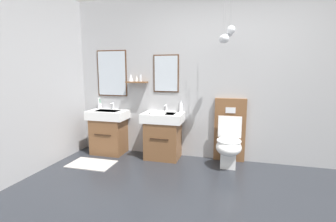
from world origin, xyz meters
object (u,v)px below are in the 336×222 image
(vanity_sink_left, at_px, (109,131))
(toothbrush_cup, at_px, (100,106))
(vanity_sink_right, at_px, (163,134))
(toilet, at_px, (229,140))
(folded_hand_towel, at_px, (158,113))
(soap_dispenser, at_px, (181,107))

(vanity_sink_left, distance_m, toothbrush_cup, 0.50)
(vanity_sink_right, distance_m, toothbrush_cup, 1.30)
(vanity_sink_right, distance_m, toilet, 1.05)
(folded_hand_towel, bearing_deg, soap_dispenser, 44.01)
(vanity_sink_right, relative_size, soap_dispenser, 3.98)
(vanity_sink_right, height_order, folded_hand_towel, folded_hand_towel)
(vanity_sink_right, relative_size, toothbrush_cup, 3.64)
(folded_hand_towel, bearing_deg, toilet, 6.08)
(vanity_sink_left, height_order, soap_dispenser, soap_dispenser)
(vanity_sink_right, relative_size, folded_hand_towel, 3.41)
(vanity_sink_left, relative_size, toothbrush_cup, 3.64)
(vanity_sink_right, height_order, toothbrush_cup, toothbrush_cup)
(toothbrush_cup, height_order, soap_dispenser, toothbrush_cup)
(vanity_sink_right, relative_size, toilet, 0.75)
(toilet, height_order, toothbrush_cup, toilet)
(folded_hand_towel, bearing_deg, vanity_sink_left, 172.23)
(vanity_sink_right, bearing_deg, toothbrush_cup, 173.08)
(vanity_sink_left, xyz_separation_m, folded_hand_towel, (0.94, -0.13, 0.38))
(vanity_sink_left, height_order, toothbrush_cup, toothbrush_cup)
(toilet, xyz_separation_m, toothbrush_cup, (-2.27, 0.16, 0.43))
(toilet, bearing_deg, vanity_sink_left, 179.66)
(folded_hand_towel, bearing_deg, toothbrush_cup, 166.86)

